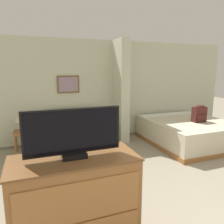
{
  "coord_description": "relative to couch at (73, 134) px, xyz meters",
  "views": [
    {
      "loc": [
        -1.91,
        -1.47,
        1.86
      ],
      "look_at": [
        -0.45,
        2.41,
        1.05
      ],
      "focal_mm": 35.0,
      "sensor_mm": 36.0,
      "label": 1
    }
  ],
  "objects": [
    {
      "name": "wall_back",
      "position": [
        1.0,
        0.48,
        0.98
      ],
      "size": [
        7.47,
        0.16,
        2.6
      ],
      "color": "beige",
      "rests_on": "ground_plane"
    },
    {
      "name": "wall_partition_pillar",
      "position": [
        1.29,
        0.1,
        0.98
      ],
      "size": [
        0.24,
        0.63,
        2.6
      ],
      "color": "beige",
      "rests_on": "ground_plane"
    },
    {
      "name": "couch",
      "position": [
        0.0,
        0.0,
        0.0
      ],
      "size": [
        1.72,
        0.84,
        0.9
      ],
      "color": "tan",
      "rests_on": "ground_plane"
    },
    {
      "name": "coffee_table",
      "position": [
        0.08,
        -0.97,
        0.05
      ],
      "size": [
        0.63,
        0.4,
        0.44
      ],
      "color": "#996033",
      "rests_on": "ground_plane"
    },
    {
      "name": "side_table",
      "position": [
        -1.06,
        -0.04,
        0.12
      ],
      "size": [
        0.47,
        0.47,
        0.52
      ],
      "color": "#996033",
      "rests_on": "ground_plane"
    },
    {
      "name": "table_lamp",
      "position": [
        -1.06,
        -0.04,
        0.51
      ],
      "size": [
        0.38,
        0.38,
        0.45
      ],
      "color": "tan",
      "rests_on": "side_table"
    },
    {
      "name": "tv_dresser",
      "position": [
        -0.53,
        -3.03,
        0.18
      ],
      "size": [
        1.27,
        0.57,
        1.0
      ],
      "color": "#996033",
      "rests_on": "ground_plane"
    },
    {
      "name": "tv",
      "position": [
        -0.53,
        -3.03,
        0.93
      ],
      "size": [
        0.94,
        0.16,
        0.5
      ],
      "color": "black",
      "rests_on": "tv_dresser"
    },
    {
      "name": "bed",
      "position": [
        2.8,
        -0.69,
        -0.02
      ],
      "size": [
        1.9,
        2.15,
        0.59
      ],
      "color": "#996033",
      "rests_on": "ground_plane"
    },
    {
      "name": "backpack",
      "position": [
        2.94,
        -0.93,
        0.49
      ],
      "size": [
        0.34,
        0.2,
        0.41
      ],
      "color": "#471E19",
      "rests_on": "bed"
    }
  ]
}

